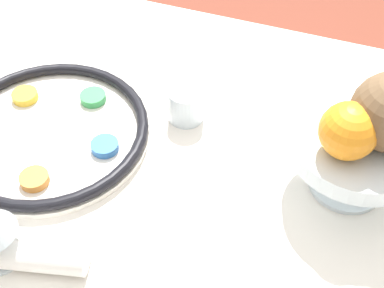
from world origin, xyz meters
TOP-DOWN VIEW (x-y plane):
  - dining_table at (0.00, 0.00)m, footprint 1.51×0.93m
  - seder_plate at (-0.20, 0.01)m, footprint 0.34×0.34m
  - fruit_stand at (0.30, 0.08)m, footprint 0.21×0.21m
  - orange_fruit at (0.27, 0.04)m, footprint 0.08×0.08m
  - napkin_roll at (-0.10, -0.22)m, footprint 0.17×0.08m
  - cup_near at (0.00, 0.14)m, footprint 0.06×0.06m
  - fork_left at (-0.26, 0.28)m, footprint 0.08×0.18m
  - fork_right at (-0.23, 0.28)m, footprint 0.08×0.18m

SIDE VIEW (x-z plane):
  - dining_table at x=0.00m, z-range 0.00..0.71m
  - fork_left at x=-0.26m, z-range 0.71..0.72m
  - fork_right at x=-0.23m, z-range 0.71..0.72m
  - seder_plate at x=-0.20m, z-range 0.71..0.74m
  - napkin_roll at x=-0.10m, z-range 0.71..0.76m
  - cup_near at x=0.00m, z-range 0.71..0.78m
  - fruit_stand at x=0.30m, z-range 0.75..0.86m
  - orange_fruit at x=0.27m, z-range 0.83..0.91m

